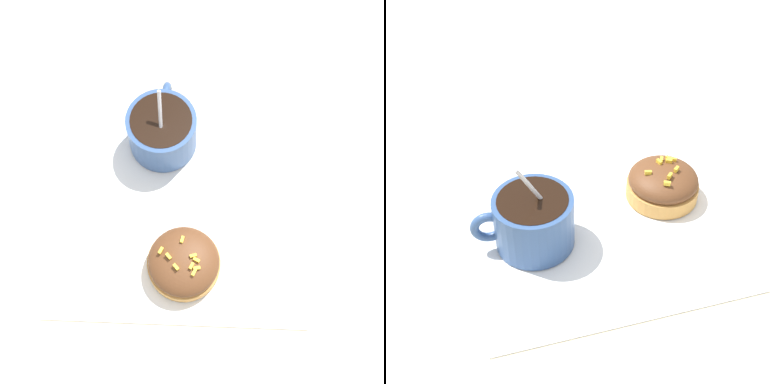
% 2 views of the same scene
% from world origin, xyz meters
% --- Properties ---
extents(ground_plane, '(3.00, 3.00, 0.00)m').
position_xyz_m(ground_plane, '(0.00, 0.00, 0.00)').
color(ground_plane, '#C6B793').
extents(paper_napkin, '(0.30, 0.31, 0.00)m').
position_xyz_m(paper_napkin, '(0.00, 0.00, 0.00)').
color(paper_napkin, white).
rests_on(paper_napkin, ground_plane).
extents(coffee_cup, '(0.10, 0.08, 0.10)m').
position_xyz_m(coffee_cup, '(-0.08, -0.01, 0.03)').
color(coffee_cup, '#335184').
rests_on(coffee_cup, paper_napkin).
extents(frosted_pastry, '(0.08, 0.08, 0.04)m').
position_xyz_m(frosted_pastry, '(0.07, -0.00, 0.02)').
color(frosted_pastry, '#D19347').
rests_on(frosted_pastry, paper_napkin).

